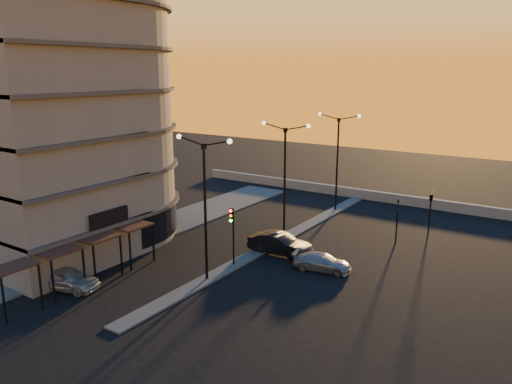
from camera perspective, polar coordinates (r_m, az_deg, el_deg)
The scene contains 14 objects.
ground at distance 33.50m, azimuth -5.62°, elevation -9.99°, with size 120.00×120.00×0.00m, color black.
sidewalk_west at distance 42.97m, azimuth -13.20°, elevation -4.78°, with size 5.00×40.00×0.12m, color #4D4D4A.
median at distance 41.15m, azimuth 3.20°, elevation -5.26°, with size 1.20×36.00×0.12m, color #4D4D4A.
parapet at distance 54.23m, azimuth 13.65°, elevation -0.45°, with size 44.00×0.50×1.00m, color slate.
building at distance 41.08m, azimuth -21.64°, elevation 10.66°, with size 14.35×17.08×25.00m.
streetlamp_near at distance 31.67m, azimuth -5.86°, elevation -0.69°, with size 4.32×0.32×9.51m.
streetlamp_mid at distance 39.70m, azimuth 3.31°, elevation 2.32°, with size 4.32×0.32×9.51m.
streetlamp_far at distance 48.46m, azimuth 9.30°, elevation 4.25°, with size 4.32×0.32×9.51m.
traffic_light_main at distance 34.59m, azimuth -2.73°, elevation -4.04°, with size 0.28×0.44×4.25m.
signal_east_a at distance 41.03m, azimuth 15.82°, elevation -3.09°, with size 0.13×0.16×3.60m.
signal_east_b at distance 44.08m, azimuth 19.39°, elevation -0.62°, with size 0.42×1.99×3.60m.
car_hatchback at distance 33.97m, azimuth -20.84°, elevation -9.21°, with size 1.70×4.23×1.44m, color #B6BABE.
car_sedan at distance 37.59m, azimuth 2.72°, elevation -5.94°, with size 1.68×4.82×1.59m, color black.
car_wagon at distance 34.99m, azimuth 7.55°, elevation -7.94°, with size 1.64×4.04×1.17m, color #919498.
Camera 1 is at (19.54, -23.65, 13.46)m, focal length 35.00 mm.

